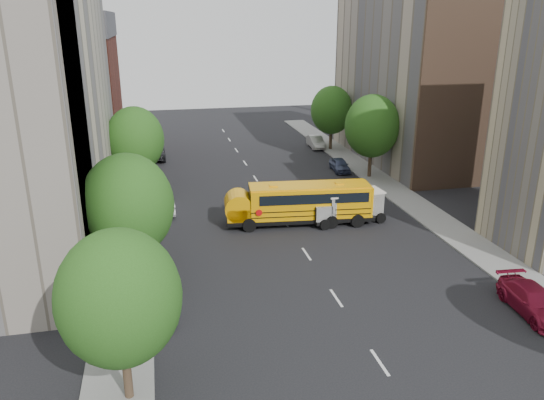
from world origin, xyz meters
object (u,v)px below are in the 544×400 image
object	(u,v)px
street_tree_2	(135,140)
street_tree_5	(332,110)
street_tree_1	(128,206)
parked_car_0	(162,301)
street_tree_4	(372,126)
parked_car_3	(534,301)
parked_car_4	(340,165)
parked_car_2	(154,152)
street_tree_0	(119,298)
school_bus	(298,202)
parked_car_5	(316,142)
parked_car_1	(162,202)
safari_truck	(348,206)

from	to	relation	value
street_tree_2	street_tree_5	world-z (taller)	street_tree_2
street_tree_1	parked_car_0	world-z (taller)	street_tree_1
street_tree_5	street_tree_4	bearing A→B (deg)	-90.00
street_tree_4	parked_car_0	distance (m)	30.05
parked_car_3	parked_car_4	size ratio (longest dim) A/B	1.29
street_tree_1	parked_car_4	bearing A→B (deg)	46.20
street_tree_2	parked_car_2	bearing A→B (deg)	83.33
parked_car_3	street_tree_0	bearing A→B (deg)	-169.21
street_tree_5	parked_car_0	world-z (taller)	street_tree_5
parked_car_3	parked_car_0	bearing A→B (deg)	172.10
school_bus	parked_car_5	size ratio (longest dim) A/B	2.63
parked_car_0	parked_car_4	distance (m)	30.48
street_tree_2	parked_car_0	world-z (taller)	street_tree_2
street_tree_4	parked_car_5	size ratio (longest dim) A/B	1.88
street_tree_1	parked_car_0	bearing A→B (deg)	-66.96
street_tree_1	parked_car_1	world-z (taller)	street_tree_1
street_tree_2	parked_car_2	world-z (taller)	street_tree_2
street_tree_5	parked_car_4	world-z (taller)	street_tree_5
parked_car_0	parked_car_4	size ratio (longest dim) A/B	1.10
street_tree_4	parked_car_0	bearing A→B (deg)	-133.59
street_tree_5	parked_car_2	size ratio (longest dim) A/B	1.40
parked_car_3	parked_car_2	bearing A→B (deg)	121.53
safari_truck	parked_car_1	bearing A→B (deg)	152.99
street_tree_4	parked_car_3	world-z (taller)	street_tree_4
street_tree_4	parked_car_2	distance (m)	24.21
street_tree_0	school_bus	distance (m)	21.37
parked_car_4	school_bus	bearing A→B (deg)	-117.04
street_tree_5	parked_car_0	xyz separation A→B (m)	(-20.50, -33.53, -3.99)
school_bus	parked_car_3	bearing A→B (deg)	-54.44
street_tree_2	safari_truck	bearing A→B (deg)	-35.06
street_tree_0	parked_car_0	bearing A→B (deg)	76.93
safari_truck	parked_car_1	size ratio (longest dim) A/B	1.19
street_tree_1	parked_car_1	size ratio (longest dim) A/B	1.63
school_bus	parked_car_2	size ratio (longest dim) A/B	2.11
parked_car_4	parked_car_5	world-z (taller)	parked_car_5
street_tree_5	parked_car_1	world-z (taller)	street_tree_5
parked_car_1	parked_car_2	bearing A→B (deg)	-91.15
street_tree_0	street_tree_5	distance (m)	45.65
street_tree_1	parked_car_1	bearing A→B (deg)	81.29
parked_car_2	parked_car_5	bearing A→B (deg)	-176.07
school_bus	street_tree_5	bearing A→B (deg)	71.71
street_tree_1	parked_car_3	size ratio (longest dim) A/B	1.61
parked_car_0	parked_car_2	world-z (taller)	parked_car_2
parked_car_4	parked_car_5	size ratio (longest dim) A/B	0.89
street_tree_0	school_bus	world-z (taller)	street_tree_0
parked_car_4	parked_car_0	bearing A→B (deg)	-123.08
school_bus	parked_car_5	bearing A→B (deg)	75.86
safari_truck	parked_car_3	bearing A→B (deg)	-76.57
street_tree_4	parked_car_4	bearing A→B (deg)	127.08
school_bus	street_tree_2	bearing A→B (deg)	144.49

